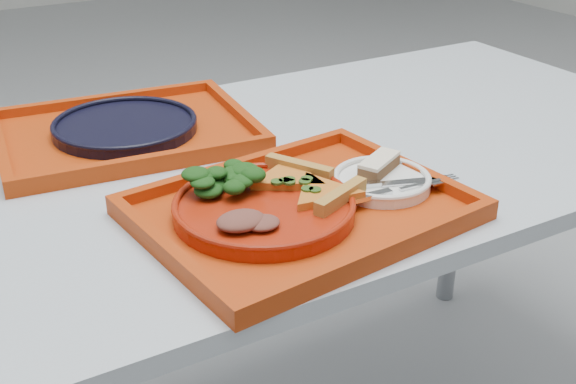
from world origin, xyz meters
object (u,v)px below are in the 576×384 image
object	(u,v)px
tray_main	(301,213)
dinner_plate	(264,210)
tray_far	(126,134)
dessert_bar	(379,165)
navy_plate	(125,127)

from	to	relation	value
tray_main	dinner_plate	bearing A→B (deg)	163.29
tray_far	dessert_bar	xyz separation A→B (m)	(0.28, -0.40, 0.03)
dinner_plate	tray_far	bearing A→B (deg)	99.39
tray_main	dessert_bar	bearing A→B (deg)	2.47
tray_main	dinner_plate	xyz separation A→B (m)	(-0.06, 0.01, 0.02)
dinner_plate	navy_plate	size ratio (longest dim) A/B	1.00
dinner_plate	dessert_bar	distance (m)	0.21
navy_plate	dessert_bar	xyz separation A→B (m)	(0.28, -0.40, 0.02)
tray_main	dessert_bar	size ratio (longest dim) A/B	5.00
tray_main	dessert_bar	xyz separation A→B (m)	(0.16, 0.02, 0.03)
dinner_plate	dessert_bar	bearing A→B (deg)	3.92
tray_main	tray_far	world-z (taller)	same
tray_main	tray_far	distance (m)	0.44
tray_main	dinner_plate	distance (m)	0.06
dessert_bar	dinner_plate	bearing A→B (deg)	156.06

